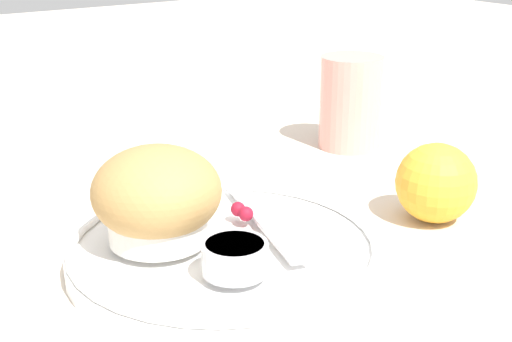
# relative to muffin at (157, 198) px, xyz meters

# --- Properties ---
(ground_plane) EXTENTS (3.00, 3.00, 0.00)m
(ground_plane) POSITION_rel_muffin_xyz_m (0.04, 0.04, -0.05)
(ground_plane) COLOR beige
(plate) EXTENTS (0.24, 0.24, 0.02)m
(plate) POSITION_rel_muffin_xyz_m (0.03, 0.04, -0.04)
(plate) COLOR white
(plate) RESTS_ON ground_plane
(muffin) EXTENTS (0.10, 0.10, 0.07)m
(muffin) POSITION_rel_muffin_xyz_m (0.00, 0.00, 0.00)
(muffin) COLOR silver
(muffin) RESTS_ON plate
(cream_ramekin) EXTENTS (0.05, 0.05, 0.02)m
(cream_ramekin) POSITION_rel_muffin_xyz_m (0.08, 0.02, -0.02)
(cream_ramekin) COLOR silver
(cream_ramekin) RESTS_ON plate
(berry_pair) EXTENTS (0.02, 0.01, 0.01)m
(berry_pair) POSITION_rel_muffin_xyz_m (0.00, 0.07, -0.03)
(berry_pair) COLOR maroon
(berry_pair) RESTS_ON plate
(butter_knife) EXTENTS (0.15, 0.06, 0.00)m
(butter_knife) POSITION_rel_muffin_xyz_m (0.02, 0.08, -0.03)
(butter_knife) COLOR silver
(butter_knife) RESTS_ON plate
(orange_fruit) EXTENTS (0.07, 0.07, 0.07)m
(orange_fruit) POSITION_rel_muffin_xyz_m (0.06, 0.23, -0.02)
(orange_fruit) COLOR #F4A82D
(orange_fruit) RESTS_ON ground_plane
(juice_glass) EXTENTS (0.07, 0.07, 0.10)m
(juice_glass) POSITION_rel_muffin_xyz_m (-0.13, 0.31, -0.00)
(juice_glass) COLOR #E5998C
(juice_glass) RESTS_ON ground_plane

